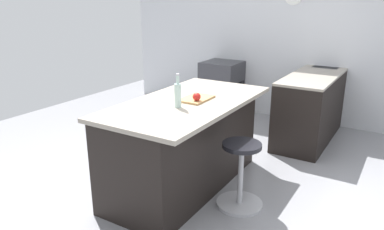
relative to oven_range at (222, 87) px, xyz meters
name	(u,v)px	position (x,y,z in m)	size (l,w,h in m)	color
ground_plane	(206,183)	(2.36, 1.03, -0.44)	(7.68, 7.68, 0.00)	gray
interior_partition_left	(293,25)	(-0.35, 1.03, 1.05)	(0.15, 5.90, 2.97)	silver
sink_cabinet	(319,99)	(0.00, 1.61, 0.02)	(2.51, 0.60, 1.19)	black
oven_range	(222,87)	(0.00, 0.00, 0.00)	(0.60, 0.61, 0.88)	#38383D
kitchen_island	(184,143)	(2.51, 0.85, 0.03)	(1.90, 0.98, 0.93)	black
stool_by_window	(241,177)	(2.57, 1.51, -0.14)	(0.44, 0.44, 0.63)	#B7B7BC
cutting_board	(196,99)	(2.43, 0.95, 0.50)	(0.36, 0.24, 0.02)	tan
apple_red	(197,97)	(2.53, 1.01, 0.55)	(0.08, 0.08, 0.08)	red
water_bottle	(178,94)	(2.75, 0.94, 0.61)	(0.06, 0.06, 0.31)	silver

